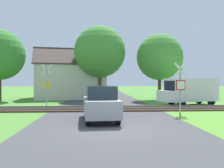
{
  "coord_description": "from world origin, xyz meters",
  "views": [
    {
      "loc": [
        -0.63,
        -10.71,
        2.05
      ],
      "look_at": [
        0.5,
        7.8,
        1.8
      ],
      "focal_mm": 40.0,
      "sensor_mm": 36.0,
      "label": 1
    }
  ],
  "objects": [
    {
      "name": "crossing_sign_far",
      "position": [
        -4.69,
        9.74,
        1.9
      ],
      "size": [
        0.88,
        0.13,
        3.41
      ],
      "rotation": [
        0.0,
        0.0,
        0.0
      ],
      "color": "#9E9EA5",
      "rests_on": "ground"
    },
    {
      "name": "tree_center",
      "position": [
        -0.31,
        16.27,
        5.16
      ],
      "size": [
        5.56,
        5.56,
        7.95
      ],
      "color": "#513823",
      "rests_on": "ground"
    },
    {
      "name": "rail_track",
      "position": [
        0.0,
        6.8,
        0.06
      ],
      "size": [
        60.0,
        2.6,
        0.22
      ],
      "color": "#422D1E",
      "rests_on": "ground"
    },
    {
      "name": "house",
      "position": [
        -3.9,
        18.83,
        2.1
      ],
      "size": [
        9.16,
        8.19,
        5.89
      ],
      "rotation": [
        0.0,
        0.0,
        0.2
      ],
      "color": "beige",
      "rests_on": "ground"
    },
    {
      "name": "road_asphalt",
      "position": [
        0.0,
        2.0,
        0.0
      ],
      "size": [
        7.55,
        80.0,
        0.01
      ],
      "primitive_type": "cube",
      "color": "#424244",
      "rests_on": "ground"
    },
    {
      "name": "parked_car",
      "position": [
        -0.44,
        2.02,
        0.89
      ],
      "size": [
        1.92,
        4.11,
        1.78
      ],
      "rotation": [
        0.0,
        0.0,
        0.07
      ],
      "color": "#99999E",
      "rests_on": "ground"
    },
    {
      "name": "mail_truck",
      "position": [
        7.12,
        9.75,
        1.24
      ],
      "size": [
        5.22,
        3.1,
        2.24
      ],
      "rotation": [
        0.0,
        0.0,
        1.84
      ],
      "color": "white",
      "rests_on": "ground"
    },
    {
      "name": "tree_right",
      "position": [
        5.98,
        15.19,
        4.52
      ],
      "size": [
        4.86,
        4.86,
        6.96
      ],
      "color": "#513823",
      "rests_on": "ground"
    },
    {
      "name": "stop_sign_near",
      "position": [
        4.41,
        4.04,
        1.76
      ],
      "size": [
        0.87,
        0.19,
        3.16
      ],
      "rotation": [
        0.0,
        0.0,
        3.27
      ],
      "color": "#9E9EA5",
      "rests_on": "ground"
    },
    {
      "name": "ground_plane",
      "position": [
        0.0,
        0.0,
        0.0
      ],
      "size": [
        160.0,
        160.0,
        0.0
      ],
      "primitive_type": "plane",
      "color": "#4C8433"
    }
  ]
}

